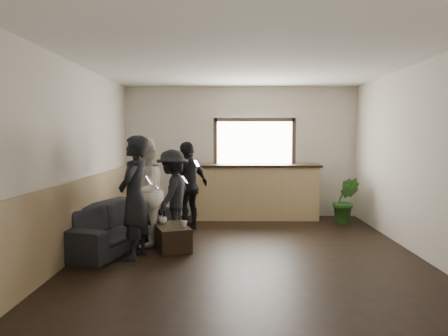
{
  "coord_description": "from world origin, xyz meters",
  "views": [
    {
      "loc": [
        -0.25,
        -6.45,
        1.73
      ],
      "look_at": [
        -0.33,
        0.4,
        1.24
      ],
      "focal_mm": 35.0,
      "sensor_mm": 36.0,
      "label": 1
    }
  ],
  "objects_px": {
    "sofa": "(115,225)",
    "person_d": "(188,186)",
    "potted_plant": "(345,200)",
    "cup_a": "(163,220)",
    "person_b": "(144,192)",
    "person_c": "(173,194)",
    "person_a": "(134,197)",
    "bar_counter": "(255,188)",
    "coffee_table": "(172,237)",
    "cup_b": "(184,224)"
  },
  "relations": [
    {
      "from": "sofa",
      "to": "person_d",
      "type": "distance_m",
      "value": 1.72
    },
    {
      "from": "sofa",
      "to": "potted_plant",
      "type": "distance_m",
      "value": 4.52
    },
    {
      "from": "sofa",
      "to": "cup_a",
      "type": "height_order",
      "value": "sofa"
    },
    {
      "from": "sofa",
      "to": "person_b",
      "type": "height_order",
      "value": "person_b"
    },
    {
      "from": "person_c",
      "to": "person_d",
      "type": "distance_m",
      "value": 0.73
    },
    {
      "from": "person_b",
      "to": "person_c",
      "type": "relative_size",
      "value": 1.13
    },
    {
      "from": "cup_a",
      "to": "person_a",
      "type": "xyz_separation_m",
      "value": [
        -0.3,
        -0.68,
        0.46
      ]
    },
    {
      "from": "bar_counter",
      "to": "coffee_table",
      "type": "bearing_deg",
      "value": -119.58
    },
    {
      "from": "person_d",
      "to": "cup_a",
      "type": "bearing_deg",
      "value": 26.86
    },
    {
      "from": "coffee_table",
      "to": "person_d",
      "type": "height_order",
      "value": "person_d"
    },
    {
      "from": "person_d",
      "to": "person_b",
      "type": "bearing_deg",
      "value": 13.68
    },
    {
      "from": "person_a",
      "to": "sofa",
      "type": "bearing_deg",
      "value": -135.68
    },
    {
      "from": "bar_counter",
      "to": "person_a",
      "type": "height_order",
      "value": "bar_counter"
    },
    {
      "from": "cup_b",
      "to": "potted_plant",
      "type": "xyz_separation_m",
      "value": [
        3.0,
        2.07,
        0.06
      ]
    },
    {
      "from": "person_c",
      "to": "person_d",
      "type": "height_order",
      "value": "person_d"
    },
    {
      "from": "person_b",
      "to": "person_d",
      "type": "height_order",
      "value": "person_b"
    },
    {
      "from": "bar_counter",
      "to": "person_c",
      "type": "bearing_deg",
      "value": -129.57
    },
    {
      "from": "person_b",
      "to": "person_c",
      "type": "distance_m",
      "value": 0.65
    },
    {
      "from": "bar_counter",
      "to": "person_c",
      "type": "distance_m",
      "value": 2.36
    },
    {
      "from": "bar_counter",
      "to": "potted_plant",
      "type": "relative_size",
      "value": 2.91
    },
    {
      "from": "sofa",
      "to": "person_b",
      "type": "bearing_deg",
      "value": -65.53
    },
    {
      "from": "coffee_table",
      "to": "bar_counter",
      "type": "bearing_deg",
      "value": 60.42
    },
    {
      "from": "cup_b",
      "to": "person_d",
      "type": "xyz_separation_m",
      "value": [
        -0.07,
        1.47,
        0.41
      ]
    },
    {
      "from": "sofa",
      "to": "cup_a",
      "type": "xyz_separation_m",
      "value": [
        0.76,
        0.02,
        0.08
      ]
    },
    {
      "from": "cup_a",
      "to": "person_c",
      "type": "bearing_deg",
      "value": 80.96
    },
    {
      "from": "sofa",
      "to": "person_d",
      "type": "xyz_separation_m",
      "value": [
        1.04,
        1.27,
        0.48
      ]
    },
    {
      "from": "coffee_table",
      "to": "person_c",
      "type": "distance_m",
      "value": 0.91
    },
    {
      "from": "cup_b",
      "to": "potted_plant",
      "type": "distance_m",
      "value": 3.65
    },
    {
      "from": "sofa",
      "to": "person_a",
      "type": "distance_m",
      "value": 0.96
    },
    {
      "from": "cup_a",
      "to": "coffee_table",
      "type": "bearing_deg",
      "value": -44.75
    },
    {
      "from": "person_c",
      "to": "person_a",
      "type": "bearing_deg",
      "value": -4.24
    },
    {
      "from": "cup_a",
      "to": "potted_plant",
      "type": "height_order",
      "value": "potted_plant"
    },
    {
      "from": "cup_b",
      "to": "sofa",
      "type": "bearing_deg",
      "value": 169.86
    },
    {
      "from": "coffee_table",
      "to": "potted_plant",
      "type": "xyz_separation_m",
      "value": [
        3.2,
        2.0,
        0.28
      ]
    },
    {
      "from": "person_b",
      "to": "potted_plant",
      "type": "bearing_deg",
      "value": 125.47
    },
    {
      "from": "person_d",
      "to": "potted_plant",
      "type": "bearing_deg",
      "value": 140.8
    },
    {
      "from": "cup_b",
      "to": "person_c",
      "type": "xyz_separation_m",
      "value": [
        -0.27,
        0.77,
        0.35
      ]
    },
    {
      "from": "sofa",
      "to": "potted_plant",
      "type": "bearing_deg",
      "value": -49.17
    },
    {
      "from": "potted_plant",
      "to": "person_b",
      "type": "bearing_deg",
      "value": -153.79
    },
    {
      "from": "coffee_table",
      "to": "cup_a",
      "type": "height_order",
      "value": "cup_a"
    },
    {
      "from": "bar_counter",
      "to": "person_b",
      "type": "bearing_deg",
      "value": -129.19
    },
    {
      "from": "person_b",
      "to": "cup_a",
      "type": "bearing_deg",
      "value": 91.96
    },
    {
      "from": "sofa",
      "to": "person_b",
      "type": "distance_m",
      "value": 0.69
    },
    {
      "from": "person_b",
      "to": "person_d",
      "type": "distance_m",
      "value": 1.35
    },
    {
      "from": "potted_plant",
      "to": "person_a",
      "type": "height_order",
      "value": "person_a"
    },
    {
      "from": "person_b",
      "to": "bar_counter",
      "type": "bearing_deg",
      "value": 150.07
    },
    {
      "from": "bar_counter",
      "to": "potted_plant",
      "type": "distance_m",
      "value": 1.85
    },
    {
      "from": "bar_counter",
      "to": "person_b",
      "type": "distance_m",
      "value": 3.01
    },
    {
      "from": "coffee_table",
      "to": "cup_a",
      "type": "distance_m",
      "value": 0.32
    },
    {
      "from": "cup_a",
      "to": "person_c",
      "type": "relative_size",
      "value": 0.08
    }
  ]
}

